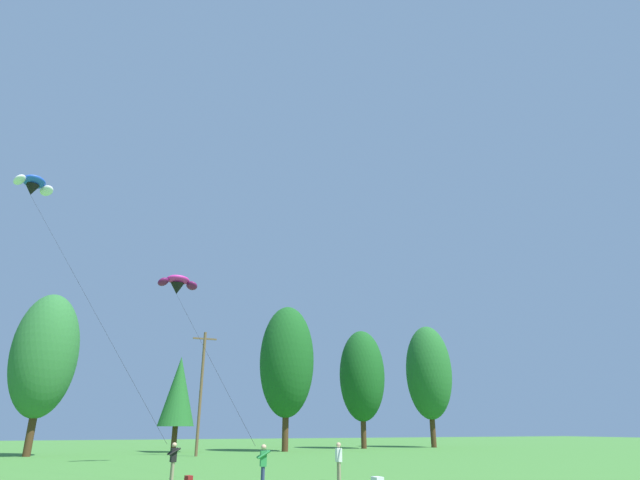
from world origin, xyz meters
The scene contains 11 objects.
treeline_tree_c centered at (-12.03, 54.37, 8.60)m, with size 5.63×5.63×14.20m.
treeline_tree_d centered at (0.69, 57.98, 5.93)m, with size 3.68×3.68×9.47m.
treeline_tree_e centered at (11.63, 55.18, 9.22)m, with size 5.91×5.91×15.23m.
treeline_tree_f centered at (22.88, 59.03, 8.42)m, with size 5.55×5.55×13.90m.
treeline_tree_g centered at (32.70, 58.93, 9.18)m, with size 5.90×5.90×15.17m.
utility_pole centered at (1.46, 49.36, 5.64)m, with size 2.20×0.26×10.74m.
kite_flyer_near centered at (-3.52, 27.41, 1.00)m, with size 0.57×0.60×1.69m.
kite_flyer_mid centered at (-0.49, 23.07, 1.00)m, with size 0.61×0.64×1.69m.
kite_flyer_far centered at (3.64, 24.56, 0.99)m, with size 0.30×0.59×1.69m.
parafoil_kite_high_blue_white centered at (-14.00, 43.08, 20.23)m, with size 11.65×17.06×19.46m.
parafoil_kite_mid_magenta centered at (-2.70, 39.31, 12.46)m, with size 3.41×16.85×11.60m.
Camera 1 is at (-7.24, 1.01, 2.35)m, focal length 28.66 mm.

